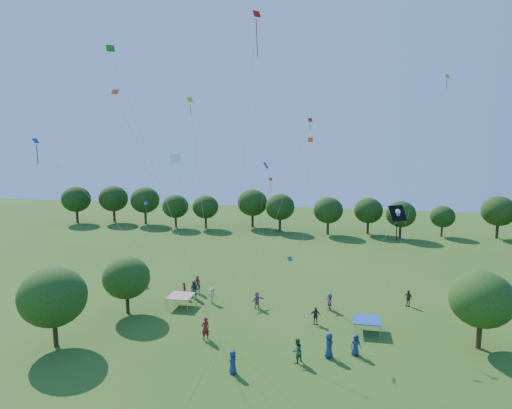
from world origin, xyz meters
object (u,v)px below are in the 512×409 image
object	(u,v)px
near_tree_west	(53,297)
red_high_kite	(251,77)
tent_red_stripe	(181,296)
near_tree_east	(482,299)
near_tree_north	(126,278)
tent_blue	(367,320)
pirate_kite	(396,215)

from	to	relation	value
near_tree_west	red_high_kite	world-z (taller)	red_high_kite
red_high_kite	tent_red_stripe	bearing A→B (deg)	174.11
near_tree_west	tent_red_stripe	xyz separation A→B (m)	(6.71, 9.48, -2.93)
near_tree_west	near_tree_east	xyz separation A→B (m)	(32.03, 5.69, -0.07)
near_tree_north	tent_red_stripe	world-z (taller)	near_tree_north
near_tree_east	tent_blue	bearing A→B (deg)	170.66
near_tree_east	red_high_kite	world-z (taller)	red_high_kite
near_tree_east	pirate_kite	distance (m)	10.75
near_tree_east	tent_blue	distance (m)	8.84
near_tree_north	near_tree_east	distance (m)	29.58
near_tree_west	pirate_kite	distance (m)	25.99
near_tree_west	near_tree_north	world-z (taller)	near_tree_west
near_tree_north	tent_blue	world-z (taller)	near_tree_north
pirate_kite	near_tree_east	bearing A→B (deg)	31.18
tent_red_stripe	pirate_kite	world-z (taller)	pirate_kite
tent_red_stripe	pirate_kite	size ratio (longest dim) A/B	0.22
tent_red_stripe	near_tree_east	bearing A→B (deg)	-8.52
near_tree_east	pirate_kite	world-z (taller)	pirate_kite
near_tree_west	tent_blue	size ratio (longest dim) A/B	2.85
tent_blue	pirate_kite	xyz separation A→B (m)	(1.24, -5.60, 9.83)
near_tree_west	red_high_kite	size ratio (longest dim) A/B	0.25
near_tree_east	red_high_kite	distance (m)	25.16
tent_blue	red_high_kite	xyz separation A→B (m)	(-10.06, 1.71, 19.84)
near_tree_north	tent_blue	bearing A→B (deg)	-0.11
near_tree_east	tent_red_stripe	size ratio (longest dim) A/B	2.75
near_tree_north	tent_blue	size ratio (longest dim) A/B	2.40
pirate_kite	red_high_kite	world-z (taller)	red_high_kite
near_tree_east	tent_red_stripe	bearing A→B (deg)	171.48
near_tree_west	near_tree_east	world-z (taller)	near_tree_west
near_tree_east	red_high_kite	xyz separation A→B (m)	(-18.31, 3.07, 16.97)
tent_red_stripe	red_high_kite	xyz separation A→B (m)	(7.00, -0.72, 19.84)
tent_blue	near_tree_east	bearing A→B (deg)	-9.34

